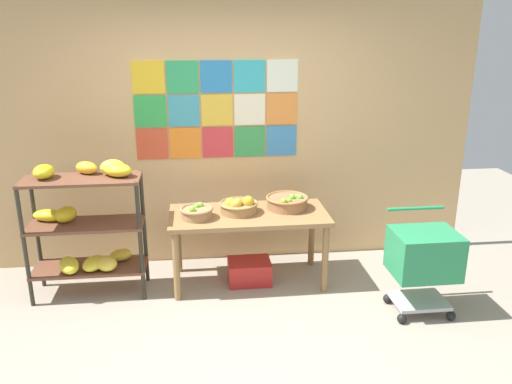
{
  "coord_description": "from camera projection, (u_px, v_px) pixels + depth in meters",
  "views": [
    {
      "loc": [
        -0.28,
        -3.18,
        2.33
      ],
      "look_at": [
        0.19,
        0.82,
        1.02
      ],
      "focal_mm": 36.42,
      "sensor_mm": 36.0,
      "label": 1
    }
  ],
  "objects": [
    {
      "name": "ground",
      "position": [
        244.0,
        362.0,
        3.76
      ],
      "size": [
        9.59,
        9.59,
        0.0
      ],
      "primitive_type": "plane",
      "color": "gray"
    },
    {
      "name": "back_wall_with_art",
      "position": [
        225.0,
        115.0,
        5.02
      ],
      "size": [
        4.98,
        0.07,
        2.99
      ],
      "color": "tan",
      "rests_on": "ground"
    },
    {
      "name": "banana_shelf_unit",
      "position": [
        86.0,
        221.0,
        4.53
      ],
      "size": [
        0.99,
        0.5,
        1.22
      ],
      "color": "#2C2A20",
      "rests_on": "ground"
    },
    {
      "name": "display_table",
      "position": [
        249.0,
        222.0,
        4.77
      ],
      "size": [
        1.44,
        0.68,
        0.69
      ],
      "color": "olive",
      "rests_on": "ground"
    },
    {
      "name": "fruit_basket_back_left",
      "position": [
        197.0,
        212.0,
        4.6
      ],
      "size": [
        0.3,
        0.3,
        0.13
      ],
      "color": "#9F794C",
      "rests_on": "display_table"
    },
    {
      "name": "fruit_basket_left",
      "position": [
        287.0,
        202.0,
        4.84
      ],
      "size": [
        0.4,
        0.4,
        0.15
      ],
      "color": "#986743",
      "rests_on": "display_table"
    },
    {
      "name": "fruit_basket_centre",
      "position": [
        239.0,
        206.0,
        4.73
      ],
      "size": [
        0.35,
        0.35,
        0.17
      ],
      "color": "#9D7346",
      "rests_on": "display_table"
    },
    {
      "name": "produce_crate_under_table",
      "position": [
        249.0,
        271.0,
        4.9
      ],
      "size": [
        0.4,
        0.3,
        0.21
      ],
      "primitive_type": "cube",
      "color": "red",
      "rests_on": "ground"
    },
    {
      "name": "shopping_cart",
      "position": [
        424.0,
        257.0,
        4.27
      ],
      "size": [
        0.52,
        0.47,
        0.86
      ],
      "rotation": [
        0.0,
        0.0,
        -0.15
      ],
      "color": "black",
      "rests_on": "ground"
    }
  ]
}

